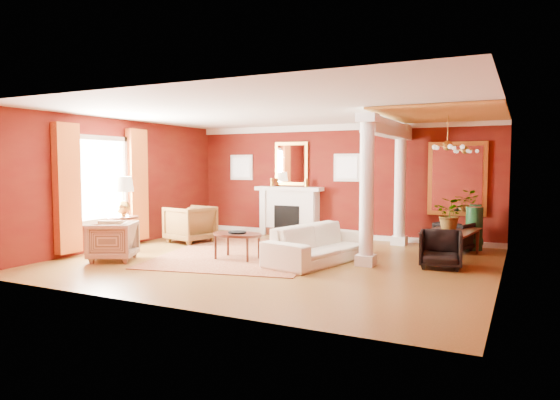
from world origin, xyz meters
The scene contains 27 objects.
ground centered at (0.00, 0.00, 0.00)m, with size 8.00×8.00×0.00m, color brown.
room_shell centered at (0.00, 0.00, 2.02)m, with size 8.04×7.04×2.92m.
fireplace centered at (-1.30, 3.32, 0.65)m, with size 1.85×0.42×1.29m.
overmantel_mirror centered at (-1.30, 3.45, 1.90)m, with size 0.95×0.07×1.15m.
flank_window_left centered at (-2.85, 3.46, 1.80)m, with size 0.70×0.07×0.70m.
flank_window_right centered at (0.25, 3.46, 1.80)m, with size 0.70×0.07×0.70m.
left_window centered at (-3.89, -0.60, 1.42)m, with size 0.21×2.55×2.60m.
column_front centered at (1.70, 0.30, 1.43)m, with size 0.36×0.36×2.80m.
column_back centered at (1.70, 3.00, 1.43)m, with size 0.36×0.36×2.80m.
header_beam centered at (1.70, 1.90, 2.62)m, with size 0.30×3.20×0.32m, color white.
amber_ceiling centered at (2.85, 1.75, 2.87)m, with size 2.30×3.40×0.04m, color gold.
dining_mirror centered at (2.90, 3.45, 1.55)m, with size 1.30×0.07×1.70m.
chandelier centered at (2.90, 1.80, 2.25)m, with size 0.60×0.62×0.75m.
crown_trim centered at (0.00, 3.46, 2.82)m, with size 8.00×0.08×0.16m, color white.
base_trim centered at (0.00, 3.46, 0.06)m, with size 8.00×0.08×0.12m, color white.
rug centered at (-0.99, 0.38, 0.01)m, with size 3.07×4.10×0.02m, color maroon.
sofa centered at (0.82, 0.21, 0.48)m, with size 2.44×0.71×0.95m, color white.
armchair_leopard centered at (-2.92, 1.13, 0.49)m, with size 0.95×0.89×0.98m, color black.
armchair_stripe centered at (-2.88, -1.42, 0.42)m, with size 0.82×0.77×0.85m, color tan.
coffee_table centered at (-0.75, -0.24, 0.48)m, with size 1.03×1.03×0.52m.
coffee_book centered at (-0.80, -0.23, 0.64)m, with size 0.18×0.02×0.24m, color black.
side_table centered at (-3.50, -0.48, 1.10)m, with size 0.65×0.65×1.62m.
dining_table centered at (3.03, 1.87, 0.43)m, with size 1.56×0.55×0.87m, color black.
dining_chair_near centered at (2.98, 0.69, 0.37)m, with size 0.73×0.68×0.75m, color black.
dining_chair_far centered at (2.97, 2.66, 0.36)m, with size 0.69×0.65×0.71m, color black.
green_urn centered at (3.34, 3.00, 0.38)m, with size 0.40×0.40×0.96m.
potted_plant centered at (2.99, 1.82, 1.13)m, with size 0.60×0.66×0.52m, color #26591E.
Camera 1 is at (4.33, -8.61, 1.86)m, focal length 32.00 mm.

